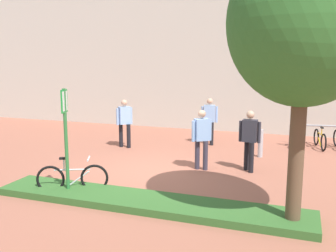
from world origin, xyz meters
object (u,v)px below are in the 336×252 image
Objects in this scene: parking_sign_post at (65,127)px; bike_rack_cluster at (320,138)px; tree_sidewalk at (304,23)px; bollard_steel at (260,143)px; person_suited_dark at (250,137)px; person_shirt_blue at (209,118)px; person_shirt_white at (202,136)px; bike_at_sign at (73,178)px; person_casual_tan at (124,120)px.

parking_sign_post is 1.18× the size of bike_rack_cluster.
tree_sidewalk reaches higher than parking_sign_post.
bike_rack_cluster is at bearing 51.44° from parking_sign_post.
tree_sidewalk is at bearing -77.45° from bollard_steel.
person_suited_dark is 3.51m from person_shirt_blue.
person_shirt_white is (2.38, 3.06, -0.63)m from parking_sign_post.
parking_sign_post reaches higher than person_shirt_white.
person_suited_dark reaches higher than bollard_steel.
tree_sidewalk is 6.00m from bike_at_sign.
bollard_steel is (-1.86, -2.05, 0.10)m from bike_rack_cluster.
parking_sign_post is at bearing -137.66° from person_suited_dark.
bike_rack_cluster is at bearing 47.82° from bollard_steel.
bollard_steel is 2.52m from person_shirt_white.
bike_at_sign is 6.18m from bollard_steel.
parking_sign_post is 1.44× the size of person_casual_tan.
bollard_steel is at bearing -32.44° from person_shirt_blue.
tree_sidewalk is at bearing -0.28° from parking_sign_post.
parking_sign_post is at bearing -79.36° from person_casual_tan.
bike_rack_cluster is at bearing 62.08° from person_suited_dark.
parking_sign_post is (-4.95, 0.02, -2.10)m from tree_sidewalk.
person_shirt_blue is (-3.12, 6.36, -2.73)m from tree_sidewalk.
bollard_steel is (3.83, 4.85, 0.10)m from bike_at_sign.
person_shirt_white reaches higher than bike_at_sign.
person_suited_dark is at bearing -117.92° from bike_rack_cluster.
tree_sidewalk is 3.03× the size of person_suited_dark.
person_shirt_white is (-1.44, -2.00, 0.53)m from bollard_steel.
tree_sidewalk is 8.11m from person_casual_tan.
person_shirt_blue is at bearing 147.56° from bollard_steel.
bollard_steel is at bearing 2.50° from person_casual_tan.
tree_sidewalk reaches higher than bike_at_sign.
parking_sign_post is 6.62m from person_shirt_blue.
person_shirt_blue is at bearing 28.22° from person_casual_tan.
person_casual_tan is (-5.86, 4.89, -2.73)m from tree_sidewalk.
person_suited_dark is at bearing 12.35° from person_shirt_white.
person_shirt_white is 1.00× the size of person_shirt_blue.
tree_sidewalk is 3.03× the size of person_shirt_white.
person_shirt_white is 3.31m from person_shirt_blue.
bike_at_sign is 0.90× the size of person_shirt_white.
person_shirt_blue reaches higher than bollard_steel.
bollard_steel reaches higher than bike_rack_cluster.
bollard_steel is at bearing 54.27° from person_shirt_white.
bike_rack_cluster is 1.22× the size of person_suited_dark.
person_shirt_white is at bearing -129.14° from bike_rack_cluster.
person_shirt_white is at bearing -80.46° from person_shirt_blue.
parking_sign_post is at bearing -106.09° from person_shirt_blue.
person_shirt_blue is (-1.85, 2.98, 0.00)m from person_suited_dark.
bike_at_sign is 6.42m from person_shirt_blue.
parking_sign_post is at bearing 179.72° from tree_sidewalk.
person_shirt_blue is (1.83, 6.33, -0.63)m from parking_sign_post.
tree_sidewalk reaches higher than person_suited_dark.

